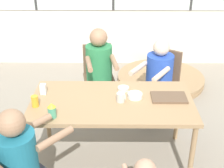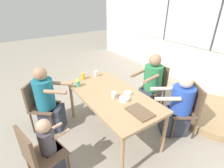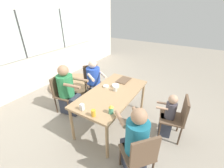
{
  "view_description": "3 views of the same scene",
  "coord_description": "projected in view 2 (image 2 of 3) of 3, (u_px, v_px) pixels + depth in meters",
  "views": [
    {
      "loc": [
        0.02,
        -2.65,
        2.29
      ],
      "look_at": [
        0.0,
        0.0,
        0.91
      ],
      "focal_mm": 50.0,
      "sensor_mm": 36.0,
      "label": 1
    },
    {
      "loc": [
        1.86,
        -1.27,
        2.08
      ],
      "look_at": [
        0.0,
        0.0,
        0.91
      ],
      "focal_mm": 28.0,
      "sensor_mm": 36.0,
      "label": 2
    },
    {
      "loc": [
        -2.08,
        -1.26,
        2.2
      ],
      "look_at": [
        0.0,
        0.0,
        0.91
      ],
      "focal_mm": 24.0,
      "sensor_mm": 36.0,
      "label": 3
    }
  ],
  "objects": [
    {
      "name": "person_man_teal_shirt",
      "position": [
        178.0,
        109.0,
        2.76
      ],
      "size": [
        0.61,
        0.69,
        1.05
      ],
      "rotation": [
        0.0,
        0.0,
        -3.72
      ],
      "color": "#333847",
      "rests_on": "ground_plane"
    },
    {
      "name": "person_woman_green_shirt",
      "position": [
        48.0,
        103.0,
        2.83
      ],
      "size": [
        0.59,
        0.62,
        1.12
      ],
      "rotation": [
        0.0,
        0.0,
        -0.72
      ],
      "color": "#333847",
      "rests_on": "ground_plane"
    },
    {
      "name": "chair_for_man_blue_shirt",
      "position": [
        156.0,
        83.0,
        3.47
      ],
      "size": [
        0.46,
        0.46,
        0.85
      ],
      "rotation": [
        0.0,
        0.0,
        -2.98
      ],
      "color": "brown",
      "rests_on": "ground_plane"
    },
    {
      "name": "coffee_mug",
      "position": [
        114.0,
        95.0,
        2.52
      ],
      "size": [
        0.09,
        0.08,
        0.09
      ],
      "color": "beige",
      "rests_on": "dining_table"
    },
    {
      "name": "juice_glass",
      "position": [
        83.0,
        76.0,
        3.06
      ],
      "size": [
        0.07,
        0.07,
        0.11
      ],
      "color": "gold",
      "rests_on": "dining_table"
    },
    {
      "name": "wall_back_with_windows",
      "position": [
        217.0,
        30.0,
        3.63
      ],
      "size": [
        8.4,
        0.08,
        2.8
      ],
      "color": "silver",
      "rests_on": "ground_plane"
    },
    {
      "name": "ground_plane",
      "position": [
        112.0,
        132.0,
        2.95
      ],
      "size": [
        16.0,
        16.0,
        0.0
      ],
      "primitive_type": "plane",
      "color": "gray"
    },
    {
      "name": "bowl_cereal",
      "position": [
        124.0,
        99.0,
        2.46
      ],
      "size": [
        0.15,
        0.15,
        0.05
      ],
      "color": "white",
      "rests_on": "dining_table"
    },
    {
      "name": "sippy_cup",
      "position": [
        78.0,
        82.0,
        2.82
      ],
      "size": [
        0.08,
        0.08,
        0.15
      ],
      "color": "#4CA57F",
      "rests_on": "dining_table"
    },
    {
      "name": "bowl_white_shallow",
      "position": [
        128.0,
        93.0,
        2.63
      ],
      "size": [
        0.12,
        0.12,
        0.03
      ],
      "color": "silver",
      "rests_on": "dining_table"
    },
    {
      "name": "dining_table",
      "position": [
        112.0,
        98.0,
        2.64
      ],
      "size": [
        1.6,
        0.83,
        0.73
      ],
      "color": "tan",
      "rests_on": "ground_plane"
    },
    {
      "name": "chair_for_toddler",
      "position": [
        37.0,
        153.0,
        1.94
      ],
      "size": [
        0.48,
        0.48,
        0.85
      ],
      "rotation": [
        0.0,
        0.0,
        0.22
      ],
      "color": "brown",
      "rests_on": "ground_plane"
    },
    {
      "name": "person_man_blue_shirt",
      "position": [
        151.0,
        86.0,
        3.36
      ],
      "size": [
        0.43,
        0.67,
        1.13
      ],
      "rotation": [
        0.0,
        0.0,
        -2.98
      ],
      "color": "#333847",
      "rests_on": "ground_plane"
    },
    {
      "name": "folded_table_stack",
      "position": [
        215.0,
        114.0,
        3.28
      ],
      "size": [
        1.37,
        1.37,
        0.12
      ],
      "color": "tan",
      "rests_on": "ground_plane"
    },
    {
      "name": "person_toddler",
      "position": [
        51.0,
        150.0,
        2.07
      ],
      "size": [
        0.25,
        0.36,
        0.89
      ],
      "rotation": [
        0.0,
        0.0,
        0.22
      ],
      "color": "#333847",
      "rests_on": "ground_plane"
    },
    {
      "name": "milk_carton_small",
      "position": [
        96.0,
        74.0,
        3.17
      ],
      "size": [
        0.06,
        0.06,
        0.11
      ],
      "color": "silver",
      "rests_on": "dining_table"
    },
    {
      "name": "chair_for_man_teal_shirt",
      "position": [
        189.0,
        106.0,
        2.74
      ],
      "size": [
        0.55,
        0.55,
        0.85
      ],
      "rotation": [
        0.0,
        0.0,
        -3.72
      ],
      "color": "brown",
      "rests_on": "ground_plane"
    },
    {
      "name": "food_tray_dark",
      "position": [
        140.0,
        112.0,
        2.22
      ],
      "size": [
        0.35,
        0.22,
        0.02
      ],
      "color": "brown",
      "rests_on": "dining_table"
    },
    {
      "name": "chair_for_woman_green_shirt",
      "position": [
        38.0,
        102.0,
        2.85
      ],
      "size": [
        0.56,
        0.56,
        0.85
      ],
      "rotation": [
        0.0,
        0.0,
        -0.72
      ],
      "color": "brown",
      "rests_on": "ground_plane"
    }
  ]
}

